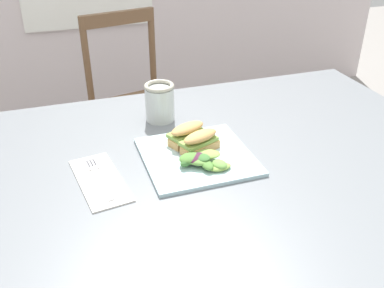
{
  "coord_description": "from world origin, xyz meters",
  "views": [
    {
      "loc": [
        -0.34,
        -0.82,
        1.32
      ],
      "look_at": [
        -0.03,
        0.11,
        0.76
      ],
      "focal_mm": 40.2,
      "sensor_mm": 36.0,
      "label": 1
    }
  ],
  "objects_px": {
    "chair_wooden_far": "(135,106)",
    "sandwich_half_front": "(200,141)",
    "plate_lunch": "(197,156)",
    "dining_table": "(219,196)",
    "fork_on_napkin": "(98,175)",
    "sandwich_half_back": "(187,133)",
    "mason_jar_iced_tea": "(160,104)"
  },
  "relations": [
    {
      "from": "chair_wooden_far",
      "to": "sandwich_half_front",
      "type": "distance_m",
      "value": 1.03
    },
    {
      "from": "plate_lunch",
      "to": "chair_wooden_far",
      "type": "bearing_deg",
      "value": 88.17
    },
    {
      "from": "dining_table",
      "to": "fork_on_napkin",
      "type": "relative_size",
      "value": 7.31
    },
    {
      "from": "dining_table",
      "to": "sandwich_half_front",
      "type": "xyz_separation_m",
      "value": [
        -0.04,
        0.05,
        0.15
      ]
    },
    {
      "from": "sandwich_half_back",
      "to": "mason_jar_iced_tea",
      "type": "height_order",
      "value": "mason_jar_iced_tea"
    },
    {
      "from": "chair_wooden_far",
      "to": "mason_jar_iced_tea",
      "type": "bearing_deg",
      "value": -94.86
    },
    {
      "from": "dining_table",
      "to": "fork_on_napkin",
      "type": "bearing_deg",
      "value": 174.84
    },
    {
      "from": "sandwich_half_front",
      "to": "fork_on_napkin",
      "type": "relative_size",
      "value": 0.61
    },
    {
      "from": "dining_table",
      "to": "chair_wooden_far",
      "type": "distance_m",
      "value": 1.04
    },
    {
      "from": "mason_jar_iced_tea",
      "to": "chair_wooden_far",
      "type": "bearing_deg",
      "value": 85.14
    },
    {
      "from": "dining_table",
      "to": "plate_lunch",
      "type": "relative_size",
      "value": 4.98
    },
    {
      "from": "dining_table",
      "to": "sandwich_half_back",
      "type": "relative_size",
      "value": 11.95
    },
    {
      "from": "sandwich_half_front",
      "to": "sandwich_half_back",
      "type": "bearing_deg",
      "value": 109.0
    },
    {
      "from": "plate_lunch",
      "to": "fork_on_napkin",
      "type": "bearing_deg",
      "value": -178.51
    },
    {
      "from": "chair_wooden_far",
      "to": "plate_lunch",
      "type": "distance_m",
      "value": 1.04
    },
    {
      "from": "sandwich_half_back",
      "to": "fork_on_napkin",
      "type": "relative_size",
      "value": 0.61
    },
    {
      "from": "chair_wooden_far",
      "to": "fork_on_napkin",
      "type": "height_order",
      "value": "chair_wooden_far"
    },
    {
      "from": "sandwich_half_back",
      "to": "sandwich_half_front",
      "type": "bearing_deg",
      "value": -71.0
    },
    {
      "from": "chair_wooden_far",
      "to": "mason_jar_iced_tea",
      "type": "distance_m",
      "value": 0.82
    },
    {
      "from": "dining_table",
      "to": "fork_on_napkin",
      "type": "xyz_separation_m",
      "value": [
        -0.31,
        0.03,
        0.12
      ]
    },
    {
      "from": "sandwich_half_front",
      "to": "mason_jar_iced_tea",
      "type": "distance_m",
      "value": 0.24
    },
    {
      "from": "sandwich_half_front",
      "to": "dining_table",
      "type": "bearing_deg",
      "value": -53.43
    },
    {
      "from": "fork_on_napkin",
      "to": "sandwich_half_back",
      "type": "bearing_deg",
      "value": 16.54
    },
    {
      "from": "sandwich_half_front",
      "to": "mason_jar_iced_tea",
      "type": "bearing_deg",
      "value": 101.08
    },
    {
      "from": "chair_wooden_far",
      "to": "plate_lunch",
      "type": "bearing_deg",
      "value": -91.83
    },
    {
      "from": "plate_lunch",
      "to": "fork_on_napkin",
      "type": "relative_size",
      "value": 1.47
    },
    {
      "from": "dining_table",
      "to": "mason_jar_iced_tea",
      "type": "xyz_separation_m",
      "value": [
        -0.08,
        0.28,
        0.16
      ]
    },
    {
      "from": "sandwich_half_back",
      "to": "fork_on_napkin",
      "type": "xyz_separation_m",
      "value": [
        -0.25,
        -0.07,
        -0.03
      ]
    },
    {
      "from": "plate_lunch",
      "to": "mason_jar_iced_tea",
      "type": "bearing_deg",
      "value": 97.31
    },
    {
      "from": "sandwich_half_front",
      "to": "sandwich_half_back",
      "type": "xyz_separation_m",
      "value": [
        -0.02,
        0.05,
        0.0
      ]
    },
    {
      "from": "chair_wooden_far",
      "to": "plate_lunch",
      "type": "xyz_separation_m",
      "value": [
        -0.03,
        -0.99,
        0.3
      ]
    },
    {
      "from": "sandwich_half_front",
      "to": "fork_on_napkin",
      "type": "height_order",
      "value": "sandwich_half_front"
    }
  ]
}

